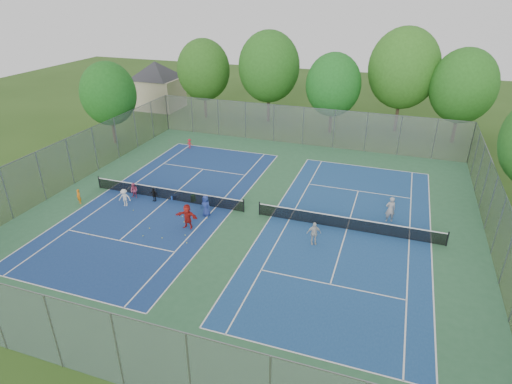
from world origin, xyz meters
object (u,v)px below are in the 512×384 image
at_px(net_right, 347,224).
at_px(ball_crate, 174,197).
at_px(net_left, 168,194).
at_px(ball_hopper, 193,198).
at_px(instructor, 390,209).

height_order(net_right, ball_crate, net_right).
height_order(net_left, ball_hopper, net_left).
bearing_deg(ball_hopper, instructor, 6.96).
xyz_separation_m(net_right, instructor, (2.66, 2.11, 0.51)).
distance_m(ball_crate, instructor, 16.37).
distance_m(net_right, ball_crate, 13.59).
distance_m(net_right, instructor, 3.43).
bearing_deg(net_right, instructor, 38.44).
xyz_separation_m(ball_crate, instructor, (16.24, 1.90, 0.79)).
bearing_deg(ball_hopper, net_right, -1.58).
relative_size(net_left, ball_crate, 32.27).
bearing_deg(net_left, ball_hopper, 9.09).
distance_m(ball_hopper, instructor, 14.73).
xyz_separation_m(ball_hopper, instructor, (14.61, 1.78, 0.69)).
bearing_deg(ball_crate, ball_hopper, 3.93).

